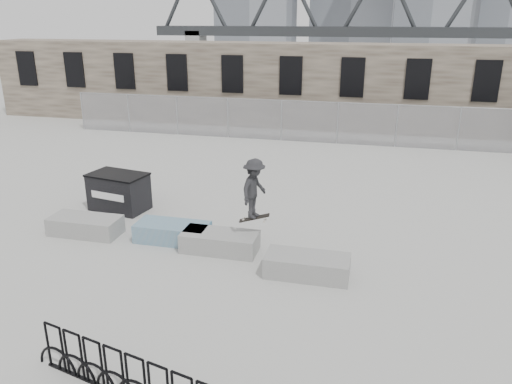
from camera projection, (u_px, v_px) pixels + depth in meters
ground at (193, 246)px, 13.48m from camera, size 120.00×120.00×0.00m
stone_wall at (294, 85)px, 27.60m from camera, size 36.00×2.58×4.50m
chainlink_fence at (281, 120)px, 24.58m from camera, size 22.06×0.06×2.02m
planter_far_left at (85, 225)px, 14.16m from camera, size 2.00×0.90×0.51m
planter_center_left at (173, 231)px, 13.72m from camera, size 2.00×0.90×0.51m
planter_center_right at (220, 241)px, 13.14m from camera, size 2.00×0.90×0.51m
planter_offset at (307, 265)px, 11.88m from camera, size 2.00×0.90×0.51m
dumpster at (119, 192)px, 15.87m from camera, size 1.98×1.41×1.19m
bike_rack at (136, 381)px, 7.87m from camera, size 4.37×1.13×0.90m
truss_bridge at (430, 31)px, 60.24m from camera, size 70.00×3.00×9.80m
skateboarder at (254, 189)px, 12.62m from camera, size 0.81×1.12×1.70m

